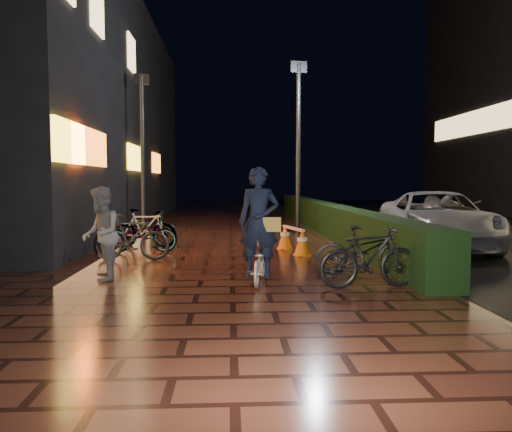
{
  "coord_description": "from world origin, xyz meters",
  "views": [
    {
      "loc": [
        -0.03,
        -9.39,
        1.77
      ],
      "look_at": [
        0.46,
        0.14,
        1.1
      ],
      "focal_mm": 35.0,
      "sensor_mm": 36.0,
      "label": 1
    }
  ],
  "objects": [
    {
      "name": "cart_assembly",
      "position": [
        3.2,
        5.24,
        0.47
      ],
      "size": [
        0.54,
        0.5,
        0.91
      ],
      "color": "black",
      "rests_on": "ground"
    },
    {
      "name": "hedge",
      "position": [
        3.3,
        8.0,
        0.5
      ],
      "size": [
        0.7,
        20.0,
        1.0
      ],
      "primitive_type": "cube",
      "color": "black",
      "rests_on": "ground"
    },
    {
      "name": "ground",
      "position": [
        0.0,
        0.0,
        0.0
      ],
      "size": [
        80.0,
        80.0,
        0.0
      ],
      "primitive_type": "plane",
      "color": "#381911",
      "rests_on": "ground"
    },
    {
      "name": "lamp_post_hedge",
      "position": [
        2.26,
        7.45,
        3.17
      ],
      "size": [
        0.55,
        0.17,
        5.77
      ],
      "color": "black",
      "rests_on": "ground"
    },
    {
      "name": "traffic_barrier",
      "position": [
        1.53,
        2.9,
        0.31
      ],
      "size": [
        0.7,
        1.55,
        0.63
      ],
      "color": "orange",
      "rests_on": "ground"
    },
    {
      "name": "lamp_post_sf",
      "position": [
        -2.94,
        7.42,
        2.91
      ],
      "size": [
        0.51,
        0.18,
        5.29
      ],
      "color": "black",
      "rests_on": "ground"
    },
    {
      "name": "bystander_person",
      "position": [
        -2.33,
        -0.49,
        0.84
      ],
      "size": [
        0.81,
        0.94,
        1.68
      ],
      "primitive_type": "imported",
      "rotation": [
        0.0,
        0.0,
        -1.33
      ],
      "color": "slate",
      "rests_on": "ground"
    },
    {
      "name": "van",
      "position": [
        5.46,
        3.63,
        0.75
      ],
      "size": [
        3.41,
        5.72,
        1.49
      ],
      "primitive_type": "imported",
      "rotation": [
        0.0,
        0.0,
        -0.18
      ],
      "color": "#A5A5AA",
      "rests_on": "ground"
    },
    {
      "name": "parked_bikes_storefront",
      "position": [
        -2.31,
        3.34,
        0.49
      ],
      "size": [
        1.99,
        3.48,
        1.03
      ],
      "color": "black",
      "rests_on": "ground"
    },
    {
      "name": "parked_bikes_hedge",
      "position": [
        2.39,
        -0.66,
        0.49
      ],
      "size": [
        2.01,
        1.98,
        1.03
      ],
      "color": "black",
      "rests_on": "ground"
    },
    {
      "name": "cyclist",
      "position": [
        0.46,
        -0.9,
        0.75
      ],
      "size": [
        0.76,
        1.47,
        2.01
      ],
      "color": "silver",
      "rests_on": "ground"
    }
  ]
}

